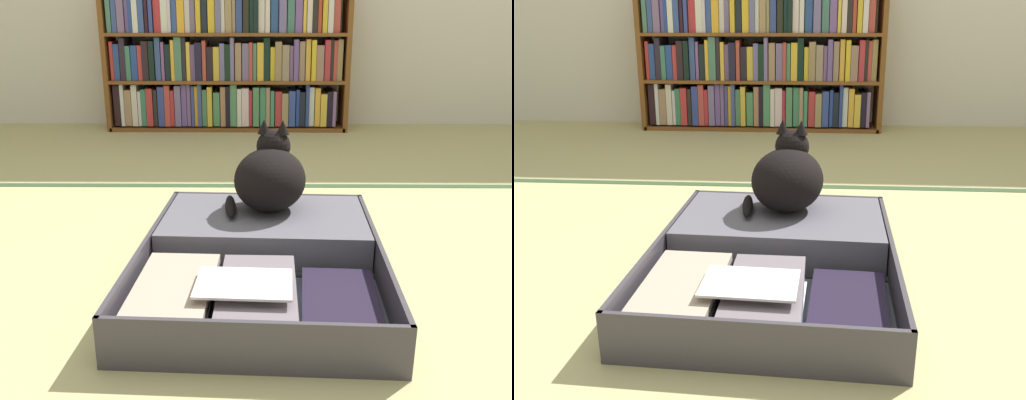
% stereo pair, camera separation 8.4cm
% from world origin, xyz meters
% --- Properties ---
extents(ground_plane, '(10.00, 10.00, 0.00)m').
position_xyz_m(ground_plane, '(0.00, 0.00, 0.00)').
color(ground_plane, tan).
extents(tatami_border, '(4.80, 0.05, 0.00)m').
position_xyz_m(tatami_border, '(0.00, 0.95, 0.00)').
color(tatami_border, '#30482A').
rests_on(tatami_border, ground_plane).
extents(bookshelf, '(1.53, 0.27, 0.91)m').
position_xyz_m(bookshelf, '(-0.22, 2.24, 0.44)').
color(bookshelf, brown).
rests_on(bookshelf, ground_plane).
extents(open_suitcase, '(0.67, 0.86, 0.12)m').
position_xyz_m(open_suitcase, '(0.00, 0.12, 0.05)').
color(open_suitcase, '#3D3941').
rests_on(open_suitcase, ground_plane).
extents(black_cat, '(0.28, 0.29, 0.27)m').
position_xyz_m(black_cat, '(0.04, 0.32, 0.22)').
color(black_cat, black).
rests_on(black_cat, open_suitcase).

